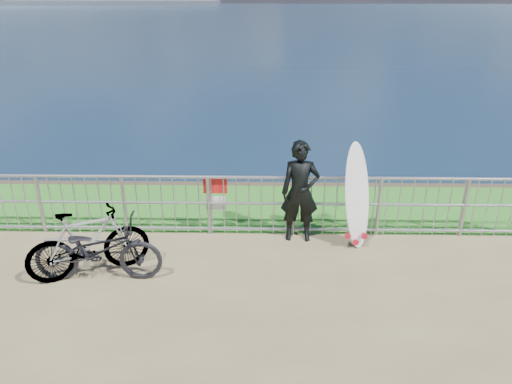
{
  "coord_description": "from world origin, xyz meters",
  "views": [
    {
      "loc": [
        0.49,
        -6.36,
        4.31
      ],
      "look_at": [
        0.35,
        1.2,
        1.0
      ],
      "focal_mm": 35.0,
      "sensor_mm": 36.0,
      "label": 1
    }
  ],
  "objects_px": {
    "bicycle_near": "(98,250)",
    "bicycle_far": "(88,243)",
    "surfer": "(300,192)",
    "surfboard": "(357,200)"
  },
  "relations": [
    {
      "from": "surfer",
      "to": "bicycle_far",
      "type": "relative_size",
      "value": 0.97
    },
    {
      "from": "surfboard",
      "to": "bicycle_near",
      "type": "distance_m",
      "value": 4.23
    },
    {
      "from": "surfer",
      "to": "surfboard",
      "type": "bearing_deg",
      "value": -9.72
    },
    {
      "from": "surfer",
      "to": "bicycle_far",
      "type": "height_order",
      "value": "surfer"
    },
    {
      "from": "bicycle_far",
      "to": "surfer",
      "type": "bearing_deg",
      "value": -95.38
    },
    {
      "from": "bicycle_near",
      "to": "surfboard",
      "type": "bearing_deg",
      "value": -76.45
    },
    {
      "from": "bicycle_far",
      "to": "bicycle_near",
      "type": "bearing_deg",
      "value": -149.48
    },
    {
      "from": "surfboard",
      "to": "bicycle_far",
      "type": "bearing_deg",
      "value": -166.33
    },
    {
      "from": "surfer",
      "to": "surfboard",
      "type": "xyz_separation_m",
      "value": [
        0.94,
        -0.19,
        -0.06
      ]
    },
    {
      "from": "bicycle_near",
      "to": "bicycle_far",
      "type": "xyz_separation_m",
      "value": [
        -0.18,
        0.12,
        0.05
      ]
    }
  ]
}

